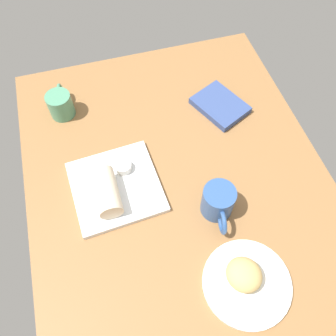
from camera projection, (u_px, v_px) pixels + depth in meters
dining_table at (176, 176)px, 108.45cm from camera, size 110.00×90.00×4.00cm
round_plate at (247, 283)px, 89.14cm from camera, size 22.73×22.73×1.40cm
scone_pastry at (244, 275)px, 86.79cm from camera, size 12.20×11.97×5.65cm
square_plate at (116, 186)px, 103.58cm from camera, size 26.81×26.81×1.60cm
sauce_cup at (123, 167)px, 104.48cm from camera, size 4.88×4.88×2.45cm
breakfast_wrap at (107, 192)px, 97.85cm from camera, size 14.02×6.97×6.73cm
book_stack at (220, 105)px, 119.18cm from camera, size 21.10×19.17×2.36cm
coffee_mug at (218, 202)px, 96.20cm from camera, size 14.18×9.08×9.76cm
second_mug at (60, 104)px, 115.34cm from camera, size 12.68×8.12×8.50cm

